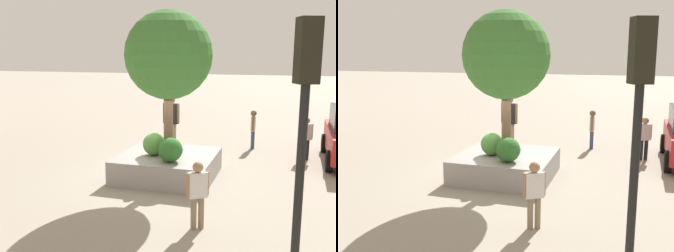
% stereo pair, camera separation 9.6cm
% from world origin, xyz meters
% --- Properties ---
extents(ground_plane, '(120.00, 120.00, 0.00)m').
position_xyz_m(ground_plane, '(0.00, 0.00, 0.00)').
color(ground_plane, '#9E9384').
extents(planter_ledge, '(2.88, 2.93, 0.74)m').
position_xyz_m(planter_ledge, '(-0.02, 0.15, 0.37)').
color(planter_ledge, gray).
rests_on(planter_ledge, ground).
extents(plaza_tree, '(2.56, 2.56, 4.35)m').
position_xyz_m(plaza_tree, '(0.46, 0.31, 3.79)').
color(plaza_tree, brown).
rests_on(plaza_tree, planter_ledge).
extents(boxwood_shrub, '(0.72, 0.72, 0.72)m').
position_xyz_m(boxwood_shrub, '(0.78, 0.47, 1.10)').
color(boxwood_shrub, '#2D6628').
rests_on(boxwood_shrub, planter_ledge).
extents(hedge_clump, '(0.70, 0.70, 0.70)m').
position_xyz_m(hedge_clump, '(0.22, -0.23, 1.09)').
color(hedge_clump, '#4C8C3D').
rests_on(hedge_clump, planter_ledge).
extents(skateboard, '(0.33, 0.82, 0.07)m').
position_xyz_m(skateboard, '(-0.46, 0.11, 0.80)').
color(skateboard, '#A51E1E').
rests_on(skateboard, planter_ledge).
extents(skateboarder, '(0.29, 0.58, 1.75)m').
position_xyz_m(skateboarder, '(-0.46, 0.11, 1.83)').
color(skateboarder, '#847056').
rests_on(skateboarder, skateboard).
extents(traffic_light_corner, '(0.37, 0.35, 4.32)m').
position_xyz_m(traffic_light_corner, '(5.89, 3.88, 2.96)').
color(traffic_light_corner, black).
rests_on(traffic_light_corner, ground).
extents(pedestrian_crossing, '(0.54, 0.25, 1.59)m').
position_xyz_m(pedestrian_crossing, '(-4.62, 2.35, 0.92)').
color(pedestrian_crossing, navy).
rests_on(pedestrian_crossing, ground).
extents(bystander_watching, '(0.33, 0.50, 1.59)m').
position_xyz_m(bystander_watching, '(-3.43, 4.33, 0.92)').
color(bystander_watching, black).
rests_on(bystander_watching, ground).
extents(passerby_with_bag, '(0.37, 0.45, 1.55)m').
position_xyz_m(passerby_with_bag, '(3.32, 1.87, 0.89)').
color(passerby_with_bag, '#847056').
rests_on(passerby_with_bag, ground).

